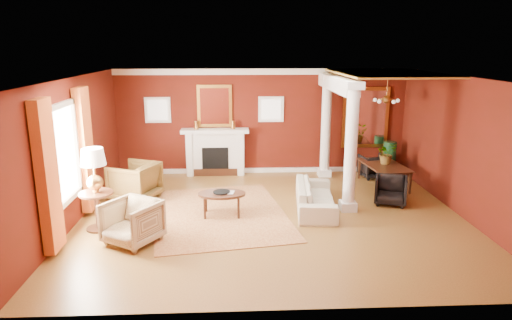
{
  "coord_description": "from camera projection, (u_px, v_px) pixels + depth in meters",
  "views": [
    {
      "loc": [
        -0.77,
        -9.02,
        3.53
      ],
      "look_at": [
        -0.32,
        0.35,
        1.15
      ],
      "focal_mm": 32.0,
      "sensor_mm": 36.0,
      "label": 1
    }
  ],
  "objects": [
    {
      "name": "flank_window_left",
      "position": [
        158.0,
        110.0,
        12.42
      ],
      "size": [
        0.7,
        0.07,
        0.7
      ],
      "color": "white",
      "rests_on": "room_shell"
    },
    {
      "name": "amber_ceiling",
      "position": [
        387.0,
        73.0,
        10.76
      ],
      "size": [
        2.3,
        3.4,
        0.04
      ],
      "primitive_type": "cube",
      "color": "gold",
      "rests_on": "room_shell"
    },
    {
      "name": "chandelier",
      "position": [
        386.0,
        99.0,
        10.96
      ],
      "size": [
        0.6,
        0.62,
        0.75
      ],
      "color": "#B57F38",
      "rests_on": "room_shell"
    },
    {
      "name": "left_window",
      "position": [
        68.0,
        161.0,
        8.52
      ],
      "size": [
        0.21,
        2.55,
        2.6
      ],
      "color": "white",
      "rests_on": "room_shell"
    },
    {
      "name": "sofa",
      "position": [
        316.0,
        192.0,
        9.96
      ],
      "size": [
        0.81,
        2.09,
        0.8
      ],
      "primitive_type": "imported",
      "rotation": [
        0.0,
        0.0,
        1.47
      ],
      "color": "beige",
      "rests_on": "ground"
    },
    {
      "name": "fireplace",
      "position": [
        215.0,
        152.0,
        12.63
      ],
      "size": [
        1.85,
        0.42,
        1.29
      ],
      "color": "white",
      "rests_on": "ground"
    },
    {
      "name": "column_back",
      "position": [
        326.0,
        125.0,
        12.27
      ],
      "size": [
        0.36,
        0.36,
        2.8
      ],
      "color": "white",
      "rests_on": "ground"
    },
    {
      "name": "overmantel_mirror",
      "position": [
        215.0,
        106.0,
        12.45
      ],
      "size": [
        0.95,
        0.07,
        1.15
      ],
      "color": "gold",
      "rests_on": "fireplace"
    },
    {
      "name": "crown_trim",
      "position": [
        262.0,
        72.0,
        12.29
      ],
      "size": [
        8.0,
        0.08,
        0.16
      ],
      "primitive_type": "cube",
      "color": "white",
      "rests_on": "room_shell"
    },
    {
      "name": "armchair_stripe",
      "position": [
        132.0,
        220.0,
        8.26
      ],
      "size": [
        1.15,
        1.14,
        0.88
      ],
      "primitive_type": "imported",
      "rotation": [
        0.0,
        0.0,
        -0.56
      ],
      "color": "tan",
      "rests_on": "ground"
    },
    {
      "name": "coffee_book",
      "position": [
        225.0,
        187.0,
        9.55
      ],
      "size": [
        0.18,
        0.05,
        0.24
      ],
      "primitive_type": "imported",
      "rotation": [
        0.0,
        0.0,
        -0.16
      ],
      "color": "black",
      "rests_on": "coffee_table"
    },
    {
      "name": "flank_window_right",
      "position": [
        271.0,
        109.0,
        12.56
      ],
      "size": [
        0.7,
        0.07,
        0.7
      ],
      "color": "white",
      "rests_on": "room_shell"
    },
    {
      "name": "room_shell",
      "position": [
        273.0,
        122.0,
        9.14
      ],
      "size": [
        8.04,
        7.04,
        2.92
      ],
      "color": "#52120B",
      "rests_on": "ground"
    },
    {
      "name": "coffee_table",
      "position": [
        222.0,
        195.0,
        9.59
      ],
      "size": [
        1.0,
        1.0,
        0.5
      ],
      "rotation": [
        0.0,
        0.0,
        0.06
      ],
      "color": "black",
      "rests_on": "ground"
    },
    {
      "name": "green_urn",
      "position": [
        389.0,
        162.0,
        12.61
      ],
      "size": [
        0.4,
        0.4,
        0.96
      ],
      "color": "#12391C",
      "rests_on": "ground"
    },
    {
      "name": "armchair_leopard",
      "position": [
        135.0,
        180.0,
        10.57
      ],
      "size": [
        1.2,
        1.23,
        0.98
      ],
      "primitive_type": "imported",
      "rotation": [
        0.0,
        0.0,
        -1.98
      ],
      "color": "black",
      "rests_on": "ground"
    },
    {
      "name": "dining_table",
      "position": [
        385.0,
        169.0,
        11.65
      ],
      "size": [
        0.73,
        1.66,
        0.9
      ],
      "primitive_type": "imported",
      "rotation": [
        0.0,
        0.0,
        1.68
      ],
      "color": "black",
      "rests_on": "ground"
    },
    {
      "name": "dining_chair_far",
      "position": [
        373.0,
        165.0,
        12.41
      ],
      "size": [
        0.75,
        0.72,
        0.69
      ],
      "primitive_type": "imported",
      "rotation": [
        0.0,
        0.0,
        3.29
      ],
      "color": "black",
      "rests_on": "ground"
    },
    {
      "name": "ground",
      "position": [
        272.0,
        217.0,
        9.64
      ],
      "size": [
        8.0,
        8.0,
        0.0
      ],
      "primitive_type": "plane",
      "color": "brown",
      "rests_on": "ground"
    },
    {
      "name": "dining_chair_near",
      "position": [
        391.0,
        189.0,
        10.33
      ],
      "size": [
        0.86,
        0.84,
        0.71
      ],
      "primitive_type": "imported",
      "rotation": [
        0.0,
        0.0,
        -0.34
      ],
      "color": "black",
      "rests_on": "ground"
    },
    {
      "name": "base_trim",
      "position": [
        262.0,
        170.0,
        12.97
      ],
      "size": [
        8.0,
        0.08,
        0.12
      ],
      "primitive_type": "cube",
      "color": "white",
      "rests_on": "ground"
    },
    {
      "name": "potted_plant",
      "position": [
        387.0,
        143.0,
        11.55
      ],
      "size": [
        0.63,
        0.67,
        0.43
      ],
      "primitive_type": "imported",
      "rotation": [
        0.0,
        0.0,
        0.29
      ],
      "color": "#26591E",
      "rests_on": "dining_table"
    },
    {
      "name": "dining_mirror",
      "position": [
        365.0,
        118.0,
        12.74
      ],
      "size": [
        1.3,
        0.07,
        1.7
      ],
      "color": "gold",
      "rests_on": "room_shell"
    },
    {
      "name": "side_table",
      "position": [
        94.0,
        175.0,
        8.71
      ],
      "size": [
        0.65,
        0.65,
        1.63
      ],
      "rotation": [
        0.0,
        0.0,
        0.36
      ],
      "color": "black",
      "rests_on": "ground"
    },
    {
      "name": "rug",
      "position": [
        219.0,
        214.0,
        9.79
      ],
      "size": [
        3.32,
        4.07,
        0.01
      ],
      "primitive_type": "cube",
      "rotation": [
        0.0,
        0.0,
        0.17
      ],
      "color": "maroon",
      "rests_on": "ground"
    },
    {
      "name": "column_front",
      "position": [
        351.0,
        147.0,
        9.66
      ],
      "size": [
        0.36,
        0.36,
        2.8
      ],
      "color": "white",
      "rests_on": "ground"
    },
    {
      "name": "header_beam",
      "position": [
        337.0,
        84.0,
        10.91
      ],
      "size": [
        0.3,
        3.2,
        0.32
      ],
      "primitive_type": "cube",
      "color": "white",
      "rests_on": "column_front"
    }
  ]
}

